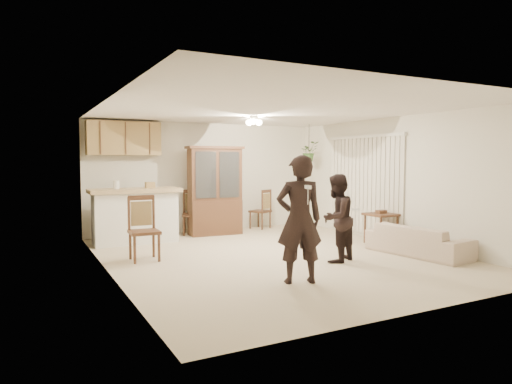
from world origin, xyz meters
name	(u,v)px	position (x,y,z in m)	size (l,w,h in m)	color
floor	(275,256)	(0.00, 0.00, 0.00)	(6.50, 6.50, 0.00)	#B8A98B
ceiling	(276,109)	(0.00, 0.00, 2.50)	(5.50, 6.50, 0.02)	white
wall_back	(206,177)	(0.00, 3.25, 1.25)	(5.50, 0.02, 2.50)	silver
wall_front	(427,197)	(0.00, -3.25, 1.25)	(5.50, 0.02, 2.50)	silver
wall_left	(108,188)	(-2.75, 0.00, 1.25)	(0.02, 6.50, 2.50)	silver
wall_right	(396,180)	(2.75, 0.00, 1.25)	(0.02, 6.50, 2.50)	silver
breakfast_bar	(135,218)	(-1.85, 2.35, 0.50)	(1.60, 0.55, 1.00)	white
bar_top	(135,190)	(-1.85, 2.35, 1.05)	(1.75, 0.70, 0.08)	tan
upper_cabinets	(124,138)	(-1.90, 3.07, 2.10)	(1.50, 0.34, 0.70)	olive
vertical_blinds	(364,186)	(2.71, 0.90, 1.10)	(0.06, 2.30, 2.10)	silver
ceiling_fixture	(254,121)	(0.20, 1.20, 2.40)	(0.36, 0.36, 0.20)	#FFEEBF
hanging_plant	(309,152)	(2.30, 2.40, 1.85)	(0.43, 0.37, 0.48)	#335923
plant_cord	(309,138)	(2.30, 2.40, 2.17)	(0.01, 0.01, 0.65)	black
sofa	(418,234)	(2.24, -1.07, 0.37)	(1.87, 0.73, 0.73)	beige
adult	(299,216)	(-0.57, -1.63, 0.90)	(0.66, 0.43, 1.80)	black
child	(336,220)	(0.66, -0.83, 0.68)	(0.66, 0.51, 1.35)	black
china_hutch	(215,191)	(-0.04, 2.61, 0.96)	(1.27, 0.56, 1.95)	#3A1C15
side_table	(381,228)	(2.44, 0.06, 0.31)	(0.56, 0.56, 0.67)	#3A1C15
chair_bar	(144,242)	(-2.08, 0.70, 0.30)	(0.49, 0.49, 1.06)	#3A1C15
chair_hutch_left	(192,222)	(-0.49, 2.85, 0.28)	(0.56, 0.56, 0.99)	#3A1C15
chair_hutch_right	(260,217)	(1.26, 2.93, 0.27)	(0.56, 0.56, 0.94)	#3A1C15
controller_adult	(308,187)	(-0.69, -2.01, 1.31)	(0.05, 0.15, 0.05)	white
controller_child	(356,210)	(0.80, -1.13, 0.87)	(0.04, 0.12, 0.04)	white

